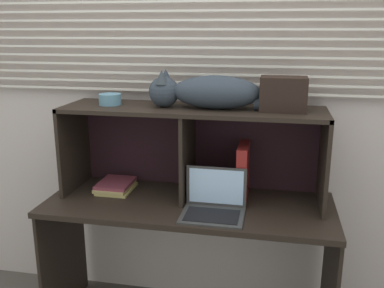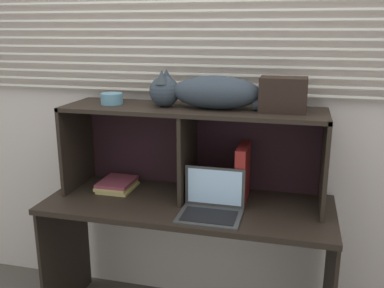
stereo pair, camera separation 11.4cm
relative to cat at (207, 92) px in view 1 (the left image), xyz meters
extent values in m
cube|color=beige|center=(-0.08, 0.24, -0.11)|extent=(4.40, 0.04, 2.50)
cube|color=silver|center=(-0.08, 0.19, -0.03)|extent=(3.36, 0.02, 0.01)
cube|color=silver|center=(-0.08, 0.19, 0.02)|extent=(3.36, 0.02, 0.01)
cube|color=silver|center=(-0.08, 0.19, 0.07)|extent=(3.36, 0.02, 0.01)
cube|color=silver|center=(-0.08, 0.19, 0.12)|extent=(3.36, 0.02, 0.01)
cube|color=silver|center=(-0.08, 0.19, 0.17)|extent=(3.36, 0.02, 0.01)
cube|color=silver|center=(-0.08, 0.19, 0.22)|extent=(3.36, 0.02, 0.01)
cube|color=silver|center=(-0.08, 0.19, 0.27)|extent=(3.36, 0.02, 0.01)
cube|color=silver|center=(-0.08, 0.19, 0.32)|extent=(3.36, 0.02, 0.01)
cube|color=silver|center=(-0.08, 0.19, 0.36)|extent=(3.36, 0.02, 0.01)
cube|color=silver|center=(-0.08, 0.19, 0.41)|extent=(3.36, 0.02, 0.01)
cube|color=silver|center=(-0.08, 0.19, 0.46)|extent=(3.36, 0.02, 0.01)
cube|color=black|center=(-0.08, -0.10, -0.60)|extent=(1.54, 0.59, 0.03)
cube|color=black|center=(-0.84, -0.10, -0.99)|extent=(0.02, 0.54, 0.74)
cube|color=black|center=(0.68, -0.10, -0.99)|extent=(0.02, 0.54, 0.74)
cube|color=black|center=(-0.08, 0.00, -0.10)|extent=(1.40, 0.38, 0.02)
cube|color=black|center=(-0.77, 0.00, -0.33)|extent=(0.02, 0.38, 0.50)
cube|color=black|center=(0.61, 0.00, -0.33)|extent=(0.02, 0.38, 0.50)
cube|color=black|center=(-0.10, 0.00, -0.35)|extent=(0.02, 0.36, 0.48)
cube|color=black|center=(-0.08, 0.19, -0.33)|extent=(1.40, 0.01, 0.50)
ellipsoid|color=#2C353F|center=(0.05, 0.00, 0.00)|extent=(0.46, 0.20, 0.17)
sphere|color=#2C353F|center=(-0.23, 0.00, 0.00)|extent=(0.16, 0.16, 0.16)
cone|color=#2E363C|center=(-0.23, -0.04, 0.08)|extent=(0.07, 0.07, 0.07)
cone|color=#28313B|center=(-0.23, 0.04, 0.08)|extent=(0.07, 0.07, 0.07)
cylinder|color=#2C353F|center=(0.36, 0.00, -0.05)|extent=(0.23, 0.07, 0.07)
cube|color=#363636|center=(0.07, -0.25, -0.58)|extent=(0.31, 0.24, 0.01)
cube|color=#363636|center=(0.07, -0.13, -0.47)|extent=(0.31, 0.01, 0.21)
cube|color=#ADD1F9|center=(0.07, -0.13, -0.47)|extent=(0.28, 0.00, 0.18)
cube|color=black|center=(0.07, -0.26, -0.57)|extent=(0.27, 0.17, 0.00)
cube|color=maroon|center=(0.20, 0.00, -0.43)|extent=(0.05, 0.24, 0.31)
cube|color=tan|center=(-0.52, 0.00, -0.58)|extent=(0.18, 0.23, 0.01)
cube|color=tan|center=(-0.53, -0.01, -0.56)|extent=(0.18, 0.23, 0.02)
cube|color=brown|center=(-0.53, 0.00, -0.54)|extent=(0.18, 0.23, 0.02)
cylinder|color=#56849D|center=(-0.54, 0.00, -0.06)|extent=(0.12, 0.12, 0.06)
cube|color=black|center=(0.39, 0.00, 0.00)|extent=(0.23, 0.15, 0.17)
camera|label=1|loc=(0.36, -2.19, 0.32)|focal=40.09mm
camera|label=2|loc=(0.47, -2.17, 0.32)|focal=40.09mm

